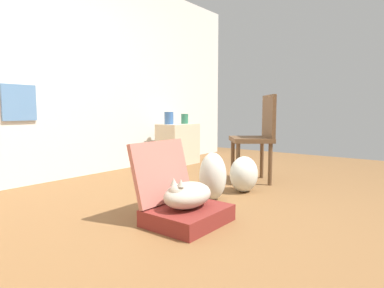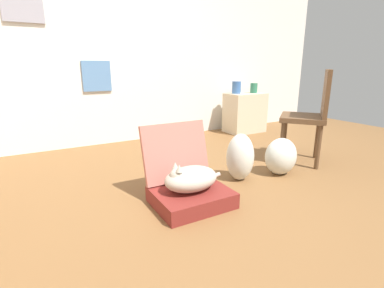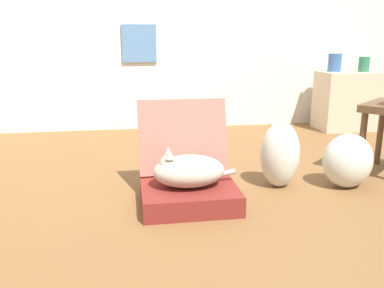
{
  "view_description": "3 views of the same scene",
  "coord_description": "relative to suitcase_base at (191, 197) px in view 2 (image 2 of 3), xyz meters",
  "views": [
    {
      "loc": [
        -2.1,
        -1.29,
        0.8
      ],
      "look_at": [
        -0.09,
        0.27,
        0.54
      ],
      "focal_mm": 30.41,
      "sensor_mm": 36.0,
      "label": 1
    },
    {
      "loc": [
        -1.29,
        -1.57,
        1.0
      ],
      "look_at": [
        -0.06,
        0.59,
        0.32
      ],
      "focal_mm": 26.53,
      "sensor_mm": 36.0,
      "label": 2
    },
    {
      "loc": [
        -0.67,
        -2.04,
        0.94
      ],
      "look_at": [
        -0.29,
        0.32,
        0.31
      ],
      "focal_mm": 37.75,
      "sensor_mm": 36.0,
      "label": 3
    }
  ],
  "objects": [
    {
      "name": "ground_plane",
      "position": [
        0.34,
        -0.12,
        -0.06
      ],
      "size": [
        7.68,
        7.68,
        0.0
      ],
      "primitive_type": "plane",
      "color": "brown",
      "rests_on": "ground"
    },
    {
      "name": "wall_back",
      "position": [
        0.34,
        2.14,
        1.24
      ],
      "size": [
        6.4,
        0.15,
        2.6
      ],
      "color": "silver",
      "rests_on": "ground"
    },
    {
      "name": "suitcase_base",
      "position": [
        0.0,
        0.0,
        0.0
      ],
      "size": [
        0.55,
        0.47,
        0.12
      ],
      "primitive_type": "cube",
      "color": "maroon",
      "rests_on": "ground"
    },
    {
      "name": "suitcase_lid",
      "position": [
        0.0,
        0.25,
        0.29
      ],
      "size": [
        0.55,
        0.15,
        0.46
      ],
      "primitive_type": "cube",
      "rotation": [
        1.31,
        0.0,
        0.0
      ],
      "color": "#B26356",
      "rests_on": "suitcase_base"
    },
    {
      "name": "cat",
      "position": [
        -0.01,
        0.0,
        0.15
      ],
      "size": [
        0.49,
        0.28,
        0.23
      ],
      "color": "#B2A899",
      "rests_on": "suitcase_base"
    },
    {
      "name": "plastic_bag_white",
      "position": [
        0.62,
        0.21,
        0.16
      ],
      "size": [
        0.25,
        0.24,
        0.43
      ],
      "primitive_type": "ellipsoid",
      "color": "silver",
      "rests_on": "ground"
    },
    {
      "name": "plastic_bag_clear",
      "position": [
        1.05,
        0.13,
        0.12
      ],
      "size": [
        0.32,
        0.26,
        0.35
      ],
      "primitive_type": "ellipsoid",
      "color": "silver",
      "rests_on": "ground"
    },
    {
      "name": "side_table",
      "position": [
        1.93,
        1.73,
        0.24
      ],
      "size": [
        0.59,
        0.39,
        0.6
      ],
      "primitive_type": "cube",
      "color": "beige",
      "rests_on": "ground"
    },
    {
      "name": "vase_tall",
      "position": [
        1.79,
        1.78,
        0.63
      ],
      "size": [
        0.13,
        0.13,
        0.18
      ],
      "primitive_type": "cylinder",
      "color": "#38609E",
      "rests_on": "side_table"
    },
    {
      "name": "vase_short",
      "position": [
        2.08,
        1.72,
        0.62
      ],
      "size": [
        0.11,
        0.11,
        0.15
      ],
      "primitive_type": "cylinder",
      "color": "#2D7051",
      "rests_on": "side_table"
    },
    {
      "name": "chair",
      "position": [
        1.56,
        0.24,
        0.48
      ],
      "size": [
        0.64,
        0.64,
        0.97
      ],
      "rotation": [
        0.0,
        0.0,
        -2.46
      ],
      "color": "brown",
      "rests_on": "ground"
    }
  ]
}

